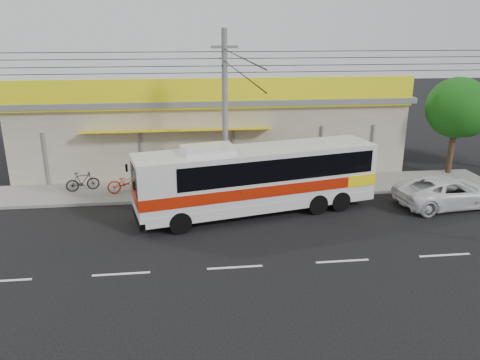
{
  "coord_description": "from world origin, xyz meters",
  "views": [
    {
      "loc": [
        -1.59,
        -17.41,
        8.19
      ],
      "look_at": [
        0.73,
        2.0,
        1.83
      ],
      "focal_mm": 35.0,
      "sensor_mm": 36.0,
      "label": 1
    }
  ],
  "objects_px": {
    "coach_bus": "(261,175)",
    "motorbike_red": "(127,182)",
    "tree_far": "(459,110)",
    "white_car": "(449,192)",
    "motorbike_dark": "(83,181)",
    "utility_pole": "(225,61)"
  },
  "relations": [
    {
      "from": "motorbike_red",
      "to": "utility_pole",
      "type": "xyz_separation_m",
      "value": [
        4.92,
        -1.64,
        6.09
      ]
    },
    {
      "from": "motorbike_red",
      "to": "white_car",
      "type": "xyz_separation_m",
      "value": [
        15.49,
        -3.48,
        0.03
      ]
    },
    {
      "from": "coach_bus",
      "to": "utility_pole",
      "type": "height_order",
      "value": "utility_pole"
    },
    {
      "from": "white_car",
      "to": "tree_far",
      "type": "height_order",
      "value": "tree_far"
    },
    {
      "from": "motorbike_dark",
      "to": "utility_pole",
      "type": "xyz_separation_m",
      "value": [
        7.24,
        -2.12,
        6.12
      ]
    },
    {
      "from": "coach_bus",
      "to": "tree_far",
      "type": "xyz_separation_m",
      "value": [
        11.96,
        4.47,
        2.0
      ]
    },
    {
      "from": "coach_bus",
      "to": "motorbike_dark",
      "type": "distance_m",
      "value": 9.56
    },
    {
      "from": "coach_bus",
      "to": "motorbike_red",
      "type": "relative_size",
      "value": 5.57
    },
    {
      "from": "motorbike_dark",
      "to": "utility_pole",
      "type": "relative_size",
      "value": 0.05
    },
    {
      "from": "motorbike_red",
      "to": "white_car",
      "type": "bearing_deg",
      "value": -117.54
    },
    {
      "from": "coach_bus",
      "to": "motorbike_dark",
      "type": "relative_size",
      "value": 6.74
    },
    {
      "from": "utility_pole",
      "to": "coach_bus",
      "type": "bearing_deg",
      "value": -47.32
    },
    {
      "from": "coach_bus",
      "to": "white_car",
      "type": "relative_size",
      "value": 2.2
    },
    {
      "from": "coach_bus",
      "to": "utility_pole",
      "type": "bearing_deg",
      "value": 120.02
    },
    {
      "from": "white_car",
      "to": "utility_pole",
      "type": "xyz_separation_m",
      "value": [
        -10.57,
        1.84,
        6.06
      ]
    },
    {
      "from": "tree_far",
      "to": "motorbike_dark",
      "type": "bearing_deg",
      "value": -177.93
    },
    {
      "from": "coach_bus",
      "to": "motorbike_dark",
      "type": "xyz_separation_m",
      "value": [
        -8.72,
        3.73,
        -1.17
      ]
    },
    {
      "from": "coach_bus",
      "to": "tree_far",
      "type": "height_order",
      "value": "tree_far"
    },
    {
      "from": "tree_far",
      "to": "utility_pole",
      "type": "bearing_deg",
      "value": -167.94
    },
    {
      "from": "coach_bus",
      "to": "utility_pole",
      "type": "distance_m",
      "value": 5.41
    },
    {
      "from": "motorbike_dark",
      "to": "utility_pole",
      "type": "bearing_deg",
      "value": -122.37
    },
    {
      "from": "tree_far",
      "to": "coach_bus",
      "type": "bearing_deg",
      "value": -159.49
    }
  ]
}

